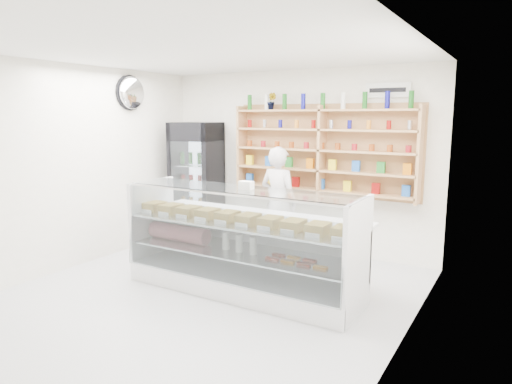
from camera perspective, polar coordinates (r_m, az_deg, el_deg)
The scene contains 8 objects.
room at distance 5.10m, azimuth -7.37°, elevation 1.51°, with size 5.00×5.00×5.00m.
display_counter at distance 5.57m, azimuth -1.71°, elevation -8.82°, with size 2.91×0.87×1.27m.
shop_worker at distance 6.81m, azimuth 2.83°, elevation -1.27°, with size 0.61×0.40×1.66m, color silver.
drinks_cooler at distance 7.74m, azimuth -7.41°, elevation 1.26°, with size 0.82×0.80×1.99m.
wall_shelving at distance 6.85m, azimuth 8.21°, elevation 5.17°, with size 2.84×0.28×1.33m.
potted_plant at distance 7.20m, azimuth 1.98°, elevation 11.28°, with size 0.14×0.11×0.26m, color #1E6626.
security_mirror at distance 7.40m, azimuth -15.23°, elevation 11.88°, with size 0.15×0.50×0.50m, color silver.
wall_sign at distance 6.67m, azimuth 16.14°, elevation 12.14°, with size 0.62×0.03×0.20m, color white.
Camera 1 is at (3.12, -3.97, 2.10)m, focal length 32.00 mm.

